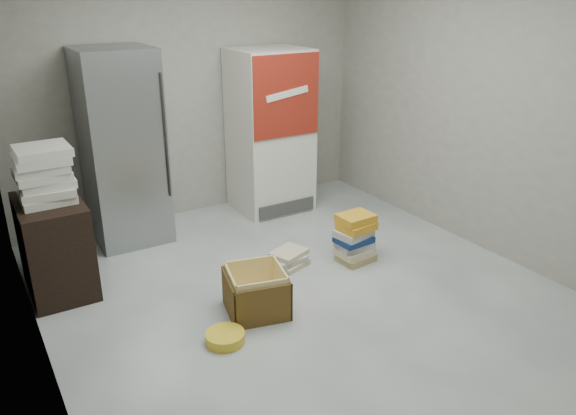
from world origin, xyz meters
The scene contains 10 objects.
ground centered at (0.00, 0.00, 0.00)m, with size 5.00×5.00×0.00m, color silver.
room_shell centered at (0.00, 0.00, 1.80)m, with size 4.04×5.04×2.82m.
steel_fridge centered at (-0.90, 2.13, 0.95)m, with size 0.70×0.72×1.90m.
coke_cooler centered at (0.75, 2.12, 0.90)m, with size 0.80×0.73×1.80m.
wood_shelf centered at (-1.73, 1.40, 0.40)m, with size 0.50×0.80×0.80m, color black.
supply_box_stack centered at (-1.72, 1.40, 1.03)m, with size 0.44×0.44×0.45m.
phonebook_stack_main centered at (0.73, 0.51, 0.23)m, with size 0.38×0.31×0.47m.
phonebook_stack_side centered at (0.15, 0.75, 0.07)m, with size 0.39×0.36×0.14m.
cardboard_box centered at (-0.47, 0.21, 0.15)m, with size 0.55×0.55×0.37m.
bucket_lid centered at (-0.86, -0.04, 0.04)m, with size 0.29×0.29×0.08m, color yellow.
Camera 1 is at (-2.25, -3.22, 2.43)m, focal length 35.00 mm.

